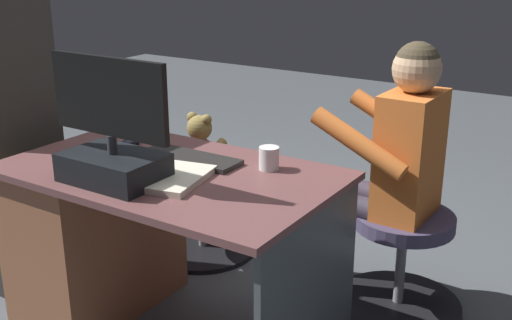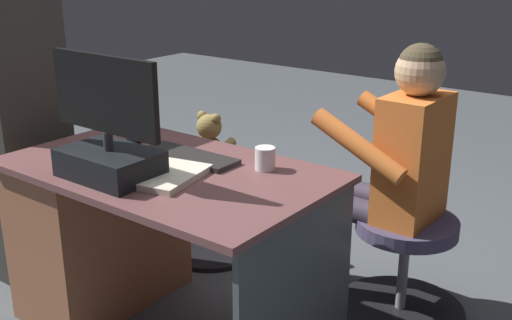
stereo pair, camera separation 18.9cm
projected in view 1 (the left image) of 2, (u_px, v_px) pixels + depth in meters
The scene contains 12 objects.
ground_plane at pixel (221, 300), 2.85m from camera, with size 10.00×10.00×0.00m, color #50565B.
desk at pixel (113, 230), 2.64m from camera, with size 1.27×0.75×0.72m.
monitor at pixel (112, 146), 2.21m from camera, with size 0.51×0.24×0.45m.
keyboard at pixel (189, 158), 2.47m from camera, with size 0.42×0.14×0.02m, color black.
computer_mouse at pixel (132, 141), 2.65m from camera, with size 0.06×0.10×0.04m, color #1F2432.
cup at pixel (269, 158), 2.36m from camera, with size 0.08×0.08×0.09m, color white.
tv_remote at pixel (103, 157), 2.48m from camera, with size 0.04×0.15×0.02m, color black.
notebook_binder at pixel (172, 178), 2.25m from camera, with size 0.22×0.30×0.02m, color beige.
office_chair_teddy at pixel (202, 206), 3.25m from camera, with size 0.57×0.57×0.45m.
teddy_bear at pixel (201, 145), 3.16m from camera, with size 0.21×0.21×0.30m.
visitor_chair at pixel (401, 256), 2.72m from camera, with size 0.55×0.55×0.45m.
person at pixel (389, 156), 2.63m from camera, with size 0.56×0.48×1.18m.
Camera 1 is at (-1.48, 2.01, 1.52)m, focal length 44.03 mm.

